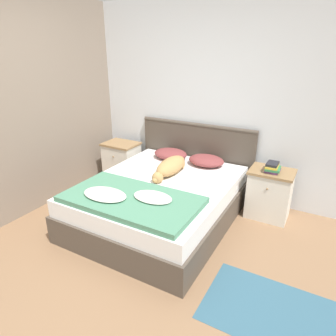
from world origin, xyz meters
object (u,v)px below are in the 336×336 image
object	(u,v)px
bed	(160,201)
pillow_right	(206,160)
nightstand_right	(269,194)
book_stack	(273,167)
nightstand_left	(122,162)
pillow_left	(171,154)
dog	(170,167)

from	to	relation	value
bed	pillow_right	distance (m)	0.86
nightstand_right	book_stack	bearing A→B (deg)	-89.43
pillow_right	book_stack	bearing A→B (deg)	-3.63
nightstand_left	pillow_left	world-z (taller)	pillow_left
nightstand_left	nightstand_right	size ratio (longest dim) A/B	1.00
bed	dog	bearing A→B (deg)	91.11
nightstand_right	dog	xyz separation A→B (m)	(-1.11, -0.46, 0.29)
pillow_right	nightstand_right	bearing A→B (deg)	-1.65
nightstand_left	pillow_left	size ratio (longest dim) A/B	1.29
pillow_left	book_stack	size ratio (longest dim) A/B	2.04
nightstand_right	pillow_right	size ratio (longest dim) A/B	1.29
nightstand_right	dog	distance (m)	1.24
nightstand_left	nightstand_right	xyz separation A→B (m)	(2.22, 0.00, 0.00)
bed	pillow_right	size ratio (longest dim) A/B	4.17
pillow_left	dog	xyz separation A→B (m)	(0.26, -0.48, 0.03)
pillow_left	dog	distance (m)	0.55
bed	pillow_right	bearing A→B (deg)	70.34
pillow_right	dog	size ratio (longest dim) A/B	0.60
bed	dog	distance (m)	0.44
nightstand_right	book_stack	distance (m)	0.35
dog	pillow_left	bearing A→B (deg)	118.52
pillow_left	dog	size ratio (longest dim) A/B	0.60
bed	pillow_right	world-z (taller)	pillow_right
pillow_left	dog	world-z (taller)	dog
nightstand_left	pillow_right	size ratio (longest dim) A/B	1.29
nightstand_right	dog	world-z (taller)	dog
nightstand_right	dog	size ratio (longest dim) A/B	0.77
nightstand_left	book_stack	distance (m)	2.25
bed	book_stack	distance (m)	1.37
bed	nightstand_left	bearing A→B (deg)	146.94
pillow_left	pillow_right	xyz separation A→B (m)	(0.53, 0.00, 0.00)
nightstand_right	dog	bearing A→B (deg)	-157.70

